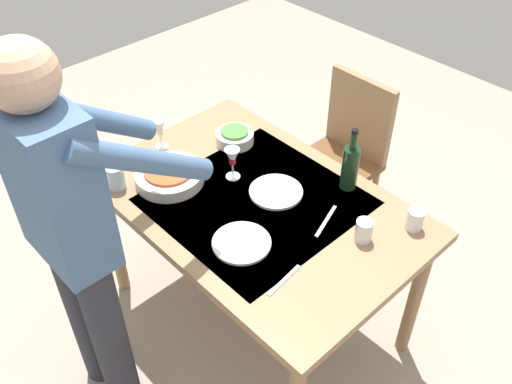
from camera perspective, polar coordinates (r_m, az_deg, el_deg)
name	(u,v)px	position (r m, az deg, el deg)	size (l,w,h in m)	color
ground_plane	(256,314)	(2.93, 0.00, -12.29)	(6.00, 6.00, 0.00)	#9E9384
dining_table	(256,216)	(2.42, 0.00, -2.41)	(1.38, 0.91, 0.77)	#93704C
chair_near	(345,148)	(3.10, 9.00, 4.40)	(0.40, 0.40, 0.91)	brown
person_server	(74,231)	(2.06, -17.96, -3.80)	(0.42, 0.61, 1.69)	#2D2D38
wine_bottle	(350,166)	(2.39, 9.52, 2.58)	(0.07, 0.07, 0.30)	black
wine_glass_left	(232,158)	(2.42, -2.41, 3.44)	(0.07, 0.07, 0.15)	white
wine_glass_right	(159,129)	(2.63, -9.76, 6.35)	(0.07, 0.07, 0.15)	white
water_cup_near_left	(415,219)	(2.30, 15.82, -2.69)	(0.07, 0.07, 0.09)	silver
water_cup_near_right	(116,177)	(2.47, -14.02, 1.47)	(0.07, 0.07, 0.11)	silver
water_cup_far_left	(364,231)	(2.20, 10.88, -3.87)	(0.07, 0.07, 0.09)	silver
serving_bowl_pasta	(169,175)	(2.47, -8.78, 1.68)	(0.30, 0.30, 0.07)	silver
side_bowl_salad	(235,137)	(2.67, -2.17, 5.63)	(0.18, 0.18, 0.07)	silver
dinner_plate_near	(276,192)	(2.40, 2.03, 0.03)	(0.23, 0.23, 0.01)	silver
dinner_plate_far	(242,243)	(2.18, -1.47, -5.18)	(0.23, 0.23, 0.01)	silver
table_knife	(326,221)	(2.28, 7.10, -2.94)	(0.01, 0.20, 0.01)	silver
table_fork	(284,280)	(2.06, 2.86, -8.92)	(0.01, 0.18, 0.01)	silver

